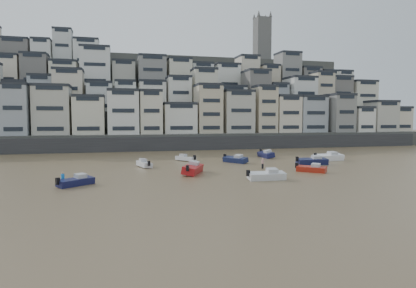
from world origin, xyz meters
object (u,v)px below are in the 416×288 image
object	(u,v)px
boat_d	(312,160)
boat_g	(329,156)
boat_h	(186,158)
person_blue	(63,179)
boat_a	(267,174)
boat_i	(266,154)
boat_j	(76,180)
person_pink	(263,163)
boat_e	(235,159)
boat_b	(311,168)
boat_c	(193,168)
boat_f	(144,163)

from	to	relation	value
boat_d	boat_g	distance (m)	7.88
boat_h	person_blue	world-z (taller)	person_blue
boat_d	boat_g	bearing A→B (deg)	40.19
boat_a	boat_d	bearing A→B (deg)	44.12
boat_a	person_blue	distance (m)	25.64
person_blue	boat_g	bearing A→B (deg)	19.07
boat_d	boat_i	world-z (taller)	boat_d
boat_j	boat_h	bearing A→B (deg)	12.66
boat_d	boat_g	xyz separation A→B (m)	(6.28, 4.77, 0.08)
boat_g	boat_h	bearing A→B (deg)	160.64
boat_h	boat_j	distance (m)	28.46
boat_a	boat_i	bearing A→B (deg)	68.62
boat_i	person_pink	bearing A→B (deg)	-24.83
boat_a	boat_d	xyz separation A→B (m)	(14.18, 13.07, 0.07)
boat_e	boat_g	xyz separation A→B (m)	(18.42, -1.41, 0.16)
boat_b	person_pink	distance (m)	7.84
boat_a	boat_c	bearing A→B (deg)	137.77
boat_i	person_blue	xyz separation A→B (m)	(-36.59, -24.23, 0.07)
boat_c	boat_g	size ratio (longest dim) A/B	1.01
boat_d	boat_e	size ratio (longest dim) A/B	1.11
boat_c	boat_d	distance (m)	23.07
boat_i	person_pink	distance (m)	17.33
boat_b	boat_f	xyz separation A→B (m)	(-24.16, 12.14, 0.02)
boat_f	boat_i	bearing A→B (deg)	-84.89
boat_d	person_blue	bearing A→B (deg)	-161.35
boat_b	boat_i	xyz separation A→B (m)	(1.55, 21.10, 0.15)
boat_g	boat_h	size ratio (longest dim) A/B	1.39
boat_c	boat_h	xyz separation A→B (m)	(2.01, 16.14, -0.26)
boat_d	boat_f	xyz separation A→B (m)	(-28.87, 4.13, -0.14)
boat_g	boat_b	bearing A→B (deg)	-136.90
boat_j	person_pink	size ratio (longest dim) A/B	2.86
boat_f	boat_j	size ratio (longest dim) A/B	0.99
boat_d	boat_e	xyz separation A→B (m)	(-12.14, 6.18, -0.08)
boat_j	person_pink	xyz separation A→B (m)	(27.86, 8.54, 0.19)
boat_a	boat_d	distance (m)	19.28
boat_e	boat_b	bearing A→B (deg)	-4.91
boat_d	boat_b	bearing A→B (deg)	-117.49
boat_i	boat_g	bearing A→B (deg)	48.56
boat_j	boat_g	bearing A→B (deg)	-18.96
boat_b	boat_d	xyz separation A→B (m)	(4.71, 8.01, 0.16)
boat_g	person_pink	xyz separation A→B (m)	(-16.70, -7.41, -0.02)
boat_e	boat_h	bearing A→B (deg)	-152.66
boat_h	person_blue	size ratio (longest dim) A/B	2.70
boat_h	person_pink	xyz separation A→B (m)	(10.07, -13.67, 0.23)
boat_c	boat_j	distance (m)	16.91
boat_a	boat_f	bearing A→B (deg)	131.98
boat_c	boat_f	distance (m)	11.23
boat_c	boat_g	bearing A→B (deg)	-45.68
boat_d	boat_f	size ratio (longest dim) A/B	1.21
boat_j	boat_e	bearing A→B (deg)	-5.06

